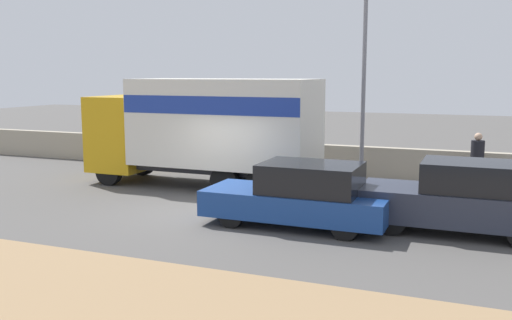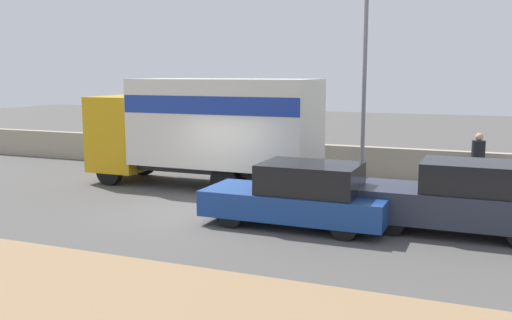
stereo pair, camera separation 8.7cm
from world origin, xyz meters
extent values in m
plane|color=#514F4C|center=(0.00, 0.00, 0.00)|extent=(80.00, 80.00, 0.00)
cube|color=#A39984|center=(0.00, 6.29, 0.57)|extent=(60.00, 0.35, 1.14)
cylinder|color=slate|center=(3.21, 5.50, 3.92)|extent=(0.14, 0.14, 7.85)
cube|color=gold|center=(-4.41, 3.02, 1.64)|extent=(1.74, 2.35, 2.49)
cube|color=black|center=(-5.27, 3.02, 2.14)|extent=(0.06, 2.00, 1.10)
cube|color=#2D2D33|center=(-0.65, 3.02, 0.65)|extent=(5.79, 1.42, 0.25)
cube|color=silver|center=(-0.65, 3.02, 2.13)|extent=(5.79, 2.58, 2.70)
cube|color=navy|center=(-0.65, 3.02, 2.72)|extent=(5.76, 2.60, 0.54)
cylinder|color=black|center=(-4.41, 2.01, 0.44)|extent=(0.88, 0.28, 0.88)
cylinder|color=black|center=(-4.41, 4.02, 0.44)|extent=(0.88, 0.28, 0.88)
cylinder|color=black|center=(0.94, 2.01, 0.44)|extent=(0.88, 0.28, 0.88)
cylinder|color=black|center=(0.94, 4.02, 0.44)|extent=(0.88, 0.28, 0.88)
cylinder|color=black|center=(-0.21, 2.01, 0.44)|extent=(0.88, 0.28, 0.88)
cylinder|color=black|center=(-0.21, 4.02, 0.44)|extent=(0.88, 0.28, 0.88)
cube|color=navy|center=(2.85, -0.47, 0.54)|extent=(4.45, 1.80, 0.62)
cube|color=black|center=(3.21, -0.47, 1.20)|extent=(2.32, 1.65, 0.70)
cylinder|color=black|center=(1.47, -1.24, 0.31)|extent=(0.61, 0.20, 0.61)
cylinder|color=black|center=(1.47, 0.31, 0.31)|extent=(0.61, 0.20, 0.61)
cylinder|color=black|center=(4.24, -1.24, 0.31)|extent=(0.61, 0.20, 0.61)
cylinder|color=black|center=(4.24, 0.31, 0.31)|extent=(0.61, 0.20, 0.61)
cube|color=#282D3D|center=(6.49, 0.29, 0.63)|extent=(4.45, 1.73, 0.74)
cube|color=black|center=(6.85, 0.29, 1.34)|extent=(2.31, 1.59, 0.68)
cylinder|color=black|center=(5.12, -0.45, 0.35)|extent=(0.70, 0.20, 0.70)
cylinder|color=black|center=(5.12, 1.03, 0.35)|extent=(0.70, 0.20, 0.70)
cylinder|color=#473828|center=(6.82, 5.37, 0.44)|extent=(0.31, 0.31, 0.88)
cylinder|color=black|center=(6.82, 5.37, 1.24)|extent=(0.40, 0.40, 0.73)
sphere|color=tan|center=(6.82, 5.37, 1.73)|extent=(0.24, 0.24, 0.24)
camera|label=1|loc=(6.97, -13.30, 3.67)|focal=40.00mm
camera|label=2|loc=(7.05, -13.27, 3.67)|focal=40.00mm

